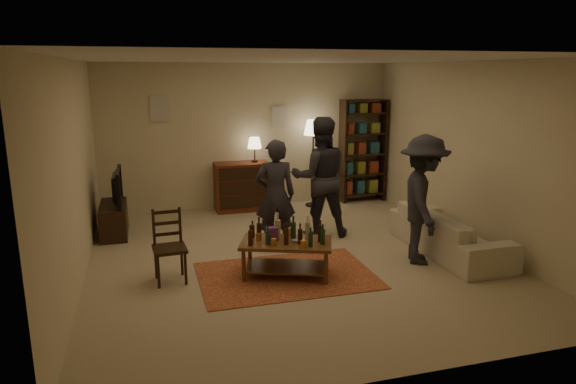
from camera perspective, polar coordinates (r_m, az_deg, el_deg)
name	(u,v)px	position (r m, az deg, el deg)	size (l,w,h in m)	color
floor	(294,258)	(7.24, 0.66, -7.34)	(6.00, 6.00, 0.00)	#C6B793
room_shell	(214,112)	(9.58, -8.27, 8.76)	(6.00, 6.00, 6.00)	beige
rug	(286,275)	(6.64, -0.19, -9.24)	(2.20, 1.50, 0.01)	maroon
coffee_table	(286,245)	(6.49, -0.23, -5.93)	(1.28, 0.98, 0.80)	brown
dining_chair	(169,243)	(6.52, -13.11, -5.57)	(0.42, 0.42, 0.92)	black
tv_stand	(114,211)	(8.58, -18.80, -2.05)	(0.40, 1.00, 1.06)	black
dresser	(242,185)	(9.59, -5.08, 0.76)	(1.00, 0.50, 1.36)	maroon
bookshelf	(363,150)	(10.28, 8.28, 4.68)	(0.90, 0.34, 2.02)	black
floor_lamp	(313,134)	(9.72, 2.83, 6.51)	(0.36, 0.36, 1.66)	black
sofa	(449,232)	(7.70, 17.50, -4.30)	(2.08, 0.81, 0.61)	beige
person_left	(275,195)	(7.40, -1.43, -0.33)	(0.59, 0.39, 1.61)	#27272F
person_right	(320,177)	(8.00, 3.57, 1.66)	(0.91, 0.71, 1.88)	#2A2830
person_by_sofa	(423,200)	(7.09, 14.77, -0.85)	(1.13, 0.65, 1.74)	#25262D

